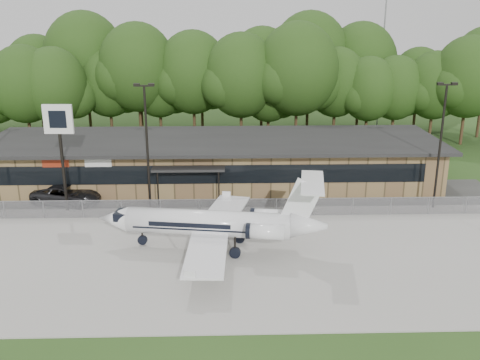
{
  "coord_description": "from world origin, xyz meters",
  "views": [
    {
      "loc": [
        1.05,
        -23.97,
        15.38
      ],
      "look_at": [
        2.08,
        12.0,
        4.0
      ],
      "focal_mm": 40.0,
      "sensor_mm": 36.0,
      "label": 1
    }
  ],
  "objects_px": {
    "business_jet": "(216,224)",
    "terminal": "(214,160)",
    "suv": "(66,195)",
    "pole_sign": "(59,131)"
  },
  "relations": [
    {
      "from": "business_jet",
      "to": "terminal",
      "type": "bearing_deg",
      "value": 100.4
    },
    {
      "from": "suv",
      "to": "terminal",
      "type": "bearing_deg",
      "value": -52.53
    },
    {
      "from": "suv",
      "to": "business_jet",
      "type": "bearing_deg",
      "value": -113.61
    },
    {
      "from": "business_jet",
      "to": "suv",
      "type": "bearing_deg",
      "value": 152.02
    },
    {
      "from": "suv",
      "to": "pole_sign",
      "type": "relative_size",
      "value": 0.66
    },
    {
      "from": "terminal",
      "to": "business_jet",
      "type": "height_order",
      "value": "business_jet"
    },
    {
      "from": "pole_sign",
      "to": "terminal",
      "type": "bearing_deg",
      "value": 33.65
    },
    {
      "from": "terminal",
      "to": "business_jet",
      "type": "distance_m",
      "value": 14.98
    },
    {
      "from": "terminal",
      "to": "suv",
      "type": "xyz_separation_m",
      "value": [
        -12.22,
        -5.53,
        -1.39
      ]
    },
    {
      "from": "terminal",
      "to": "suv",
      "type": "bearing_deg",
      "value": -155.65
    }
  ]
}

